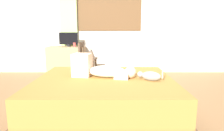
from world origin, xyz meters
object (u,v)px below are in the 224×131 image
desk (67,61)px  cat (150,76)px  chair_by_desk (86,57)px  person_lying (101,69)px  tv_monitor (69,39)px  bed (105,94)px  cup (75,45)px

desk → cat: bearing=-54.4°
cat → chair_by_desk: size_ratio=0.39×
person_lying → cat: 0.72m
tv_monitor → chair_by_desk: 0.66m
person_lying → cat: (0.69, -0.21, -0.05)m
cat → chair_by_desk: 2.40m
bed → person_lying: (-0.06, 0.09, 0.36)m
cat → cup: cup is taller
person_lying → tv_monitor: bearing=113.5°
chair_by_desk → cup: bearing=145.6°
desk → cup: bearing=-10.7°
bed → tv_monitor: (-0.99, 2.23, 0.69)m
cat → tv_monitor: tv_monitor is taller
bed → chair_by_desk: size_ratio=2.32×
person_lying → chair_by_desk: bearing=104.2°
tv_monitor → bed: bearing=-66.0°
tv_monitor → cat: bearing=-55.5°
cat → tv_monitor: bearing=124.5°
chair_by_desk → person_lying: bearing=-75.8°
cat → chair_by_desk: chair_by_desk is taller
bed → tv_monitor: size_ratio=4.14×
cat → cup: (-1.46, 2.30, 0.24)m
desk → tv_monitor: (0.07, 0.00, 0.55)m
bed → chair_by_desk: chair_by_desk is taller
cup → desk: bearing=169.3°
person_lying → tv_monitor: tv_monitor is taller
cat → desk: (-1.68, 2.35, -0.18)m
desk → chair_by_desk: (0.52, -0.24, 0.14)m
desk → tv_monitor: 0.56m
bed → tv_monitor: tv_monitor is taller
tv_monitor → cup: tv_monitor is taller
person_lying → cat: bearing=-17.2°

